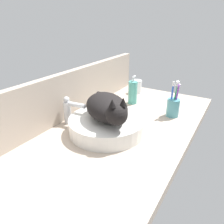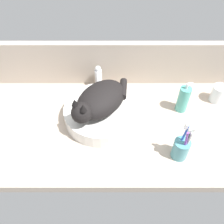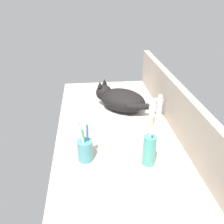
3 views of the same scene
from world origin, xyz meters
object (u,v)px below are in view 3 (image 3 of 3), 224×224
cat (120,99)px  toothbrush_cup (85,149)px  faucet (158,105)px  soap_dispenser (149,150)px  sink_basin (122,115)px  water_glass (179,188)px

cat → toothbrush_cup: cat is taller
cat → faucet: 21.64cm
cat → soap_dispenser: (38.25, 6.58, -5.65)cm
faucet → sink_basin: bearing=-84.1°
sink_basin → cat: 9.21cm
cat → faucet: (-1.26, 20.98, -5.15)cm
cat → faucet: cat is taller
sink_basin → water_glass: 57.26cm
soap_dispenser → toothbrush_cup: (-5.48, -25.92, -1.40)cm
sink_basin → soap_dispenser: 38.01cm
cat → water_glass: cat is taller
water_glass → soap_dispenser: bearing=-161.7°
cat → soap_dispenser: 39.22cm
faucet → soap_dispenser: soap_dispenser is taller
sink_basin → water_glass: water_glass is taller
soap_dispenser → sink_basin: bearing=-171.7°
cat → water_glass: size_ratio=3.48×
sink_basin → faucet: bearing=95.9°
faucet → toothbrush_cup: toothbrush_cup is taller
toothbrush_cup → water_glass: toothbrush_cup is taller
cat → soap_dispenser: bearing=9.8°
soap_dispenser → water_glass: size_ratio=1.92×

